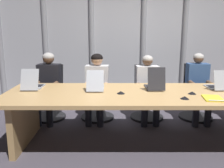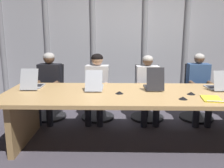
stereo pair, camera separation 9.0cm
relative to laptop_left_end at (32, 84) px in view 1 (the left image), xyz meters
The scene contains 19 objects.
ground_plane 1.99m from the laptop_left_end, ahead, with size 14.24×14.24×0.00m, color #47424C.
conference_table 1.83m from the laptop_left_end, ahead, with size 4.24×1.24×0.74m.
curtain_backdrop 2.74m from the laptop_left_end, 46.70° to the left, with size 7.12×0.17×3.18m.
laptop_left_end is the anchor object (origin of this frame).
laptop_left_mid 0.92m from the laptop_left_end, ahead, with size 0.24×0.49×0.29m.
laptop_center 1.78m from the laptop_left_end, ahead, with size 0.25×0.42×0.34m.
laptop_right_mid 2.70m from the laptop_left_end, ahead, with size 0.26×0.41×0.29m.
office_chair_left_end 0.92m from the laptop_left_end, 89.30° to the left, with size 0.60×0.60×0.97m.
office_chair_left_mid 1.29m from the laptop_left_end, 42.28° to the left, with size 0.60×0.60×0.93m.
office_chair_center 2.03m from the laptop_left_end, 24.30° to the left, with size 0.60×0.60×0.96m.
office_chair_right_mid 2.86m from the laptop_left_end, 16.78° to the left, with size 0.60×0.61×0.98m.
person_left_end 0.67m from the laptop_left_end, 86.20° to the left, with size 0.43×0.57×1.20m.
person_left_mid 1.11m from the laptop_left_end, 36.52° to the left, with size 0.44×0.57×1.19m.
person_center 1.91m from the laptop_left_end, 20.09° to the left, with size 0.42×0.56×1.16m.
person_right_mid 2.75m from the laptop_left_end, 13.73° to the left, with size 0.38×0.55×1.19m.
conference_mic_left_side 2.26m from the laptop_left_end, ahead, with size 0.11×0.11×0.04m, color black.
conference_mic_middle 2.15m from the laptop_left_end, 15.62° to the right, with size 0.11×0.11×0.04m, color black.
conference_mic_right_side 1.32m from the laptop_left_end, 13.85° to the right, with size 0.11×0.11×0.04m, color black.
spiral_notepad 2.49m from the laptop_left_end, 13.41° to the right, with size 0.26×0.33×0.03m.
Camera 1 is at (-0.64, -3.29, 1.58)m, focal length 39.45 mm.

